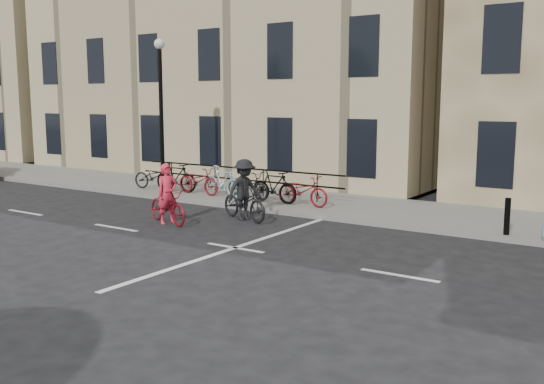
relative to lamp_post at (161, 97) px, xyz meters
The scene contains 9 objects.
ground 8.59m from the lamp_post, 34.09° to the right, with size 120.00×120.00×0.00m, color black.
sidewalk 4.52m from the lamp_post, 32.62° to the left, with size 46.00×4.00×0.15m, color slate.
building_west 9.11m from the lamp_post, 106.21° to the left, with size 20.00×10.00×10.00m, color tan.
building_far 21.34m from the lamp_post, 156.20° to the left, with size 12.00×10.00×9.00m, color tan.
lamp_post is the anchor object (origin of this frame).
bollard_east 11.86m from the lamp_post, ahead, with size 0.14×0.14×0.90m, color black.
parked_bikes 3.62m from the lamp_post, 16.55° to the left, with size 8.30×1.23×1.05m.
cyclist_pink 5.36m from the lamp_post, 44.44° to the right, with size 1.96×1.18×1.65m.
cyclist_dark 5.69m from the lamp_post, 18.67° to the right, with size 2.06×1.27×1.73m.
Camera 1 is at (8.28, -10.81, 3.35)m, focal length 40.00 mm.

